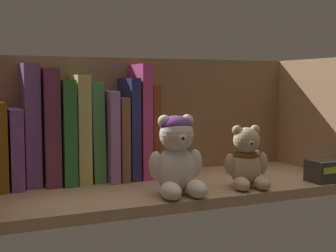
# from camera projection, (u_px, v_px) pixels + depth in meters

# --- Properties ---
(shelf_board) EXTENTS (0.73, 0.29, 0.02)m
(shelf_board) POSITION_uv_depth(u_px,v_px,m) (175.00, 188.00, 0.99)
(shelf_board) COLOR #A87F5B
(shelf_board) RESTS_ON ground
(shelf_back_panel) EXTENTS (0.75, 0.01, 0.28)m
(shelf_back_panel) POSITION_uv_depth(u_px,v_px,m) (149.00, 120.00, 1.11)
(shelf_back_panel) COLOR #896445
(shelf_back_panel) RESTS_ON ground
(shelf_side_panel_right) EXTENTS (0.02, 0.31, 0.28)m
(shelf_side_panel_right) POSITION_uv_depth(u_px,v_px,m) (318.00, 119.00, 1.13)
(shelf_side_panel_right) COLOR #A87F5B
(shelf_side_panel_right) RESTS_ON ground
(book_1) EXTENTS (0.02, 0.13, 0.16)m
(book_1) POSITION_uv_depth(u_px,v_px,m) (14.00, 147.00, 0.96)
(book_1) COLOR #7C4894
(book_1) RESTS_ON shelf_board
(book_2) EXTENTS (0.03, 0.09, 0.25)m
(book_2) POSITION_uv_depth(u_px,v_px,m) (30.00, 125.00, 0.97)
(book_2) COLOR #774B8B
(book_2) RESTS_ON shelf_board
(book_3) EXTENTS (0.03, 0.12, 0.24)m
(book_3) POSITION_uv_depth(u_px,v_px,m) (48.00, 126.00, 0.98)
(book_3) COLOR #672F4A
(book_3) RESTS_ON shelf_board
(book_4) EXTENTS (0.03, 0.13, 0.21)m
(book_4) POSITION_uv_depth(u_px,v_px,m) (64.00, 131.00, 1.00)
(book_4) COLOR #316F30
(book_4) RESTS_ON shelf_board
(book_5) EXTENTS (0.03, 0.11, 0.22)m
(book_5) POSITION_uv_depth(u_px,v_px,m) (79.00, 128.00, 1.01)
(book_5) COLOR #CEBE66
(book_5) RESTS_ON shelf_board
(book_6) EXTENTS (0.03, 0.10, 0.21)m
(book_6) POSITION_uv_depth(u_px,v_px,m) (93.00, 131.00, 1.02)
(book_6) COLOR #499148
(book_6) RESTS_ON shelf_board
(book_7) EXTENTS (0.02, 0.14, 0.19)m
(book_7) POSITION_uv_depth(u_px,v_px,m) (106.00, 135.00, 1.03)
(book_7) COLOR #976BAC
(book_7) RESTS_ON shelf_board
(book_8) EXTENTS (0.02, 0.14, 0.18)m
(book_8) POSITION_uv_depth(u_px,v_px,m) (117.00, 138.00, 1.04)
(book_8) COLOR brown
(book_8) RESTS_ON shelf_board
(book_9) EXTENTS (0.02, 0.13, 0.22)m
(book_9) POSITION_uv_depth(u_px,v_px,m) (127.00, 128.00, 1.05)
(book_9) COLOR navy
(book_9) RESTS_ON shelf_board
(book_10) EXTENTS (0.02, 0.12, 0.25)m
(book_10) POSITION_uv_depth(u_px,v_px,m) (138.00, 121.00, 1.06)
(book_10) COLOR #C33D7D
(book_10) RESTS_ON shelf_board
(book_11) EXTENTS (0.02, 0.11, 0.20)m
(book_11) POSITION_uv_depth(u_px,v_px,m) (148.00, 130.00, 1.07)
(book_11) COLOR brown
(book_11) RESTS_ON shelf_board
(teddy_bear_larger) EXTENTS (0.11, 0.11, 0.15)m
(teddy_bear_larger) POSITION_uv_depth(u_px,v_px,m) (177.00, 157.00, 0.89)
(teddy_bear_larger) COLOR beige
(teddy_bear_larger) RESTS_ON shelf_board
(teddy_bear_smaller) EXTENTS (0.09, 0.10, 0.12)m
(teddy_bear_smaller) POSITION_uv_depth(u_px,v_px,m) (247.00, 161.00, 0.95)
(teddy_bear_smaller) COLOR tan
(teddy_bear_smaller) RESTS_ON shelf_board
(pillar_candle) EXTENTS (0.04, 0.04, 0.06)m
(pillar_candle) POSITION_uv_depth(u_px,v_px,m) (249.00, 163.00, 1.08)
(pillar_candle) COLOR silver
(pillar_candle) RESTS_ON shelf_board
(small_product_box) EXTENTS (0.09, 0.05, 0.05)m
(small_product_box) POSITION_uv_depth(u_px,v_px,m) (328.00, 170.00, 1.01)
(small_product_box) COLOR #38332D
(small_product_box) RESTS_ON shelf_board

